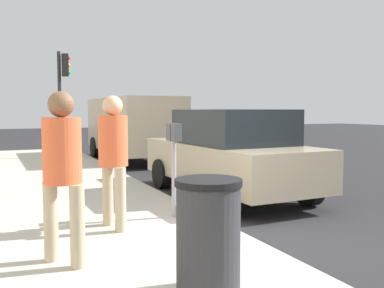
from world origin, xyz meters
The scene contains 8 objects.
ground_plane centered at (0.00, 0.00, 0.00)m, with size 80.00×80.00×0.00m, color #232326.
parking_meter centered at (1.34, 0.52, 1.17)m, with size 0.36×0.12×1.41m.
pedestrian_at_meter centered at (1.11, 1.49, 1.22)m, with size 0.53×0.39×1.80m.
pedestrian_bystander centered at (-0.02, 2.30, 1.21)m, with size 0.47×0.39×1.80m.
parked_sedan_near centered at (2.97, -1.35, 0.89)m, with size 4.46×2.09×1.77m.
parked_van_far centered at (9.76, -1.35, 1.26)m, with size 5.24×2.20×2.18m.
traffic_signal centered at (10.60, 0.87, 2.58)m, with size 0.24×0.44×3.60m.
trash_bin centered at (-1.26, 1.25, 0.66)m, with size 0.59×0.59×1.01m.
Camera 1 is at (-4.49, 2.87, 1.75)m, focal length 39.67 mm.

